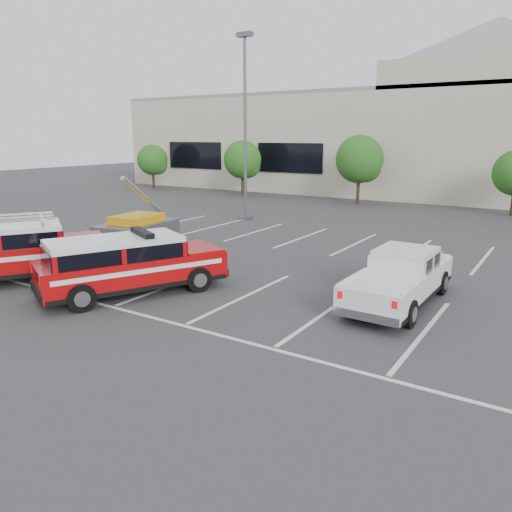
{
  "coord_description": "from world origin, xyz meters",
  "views": [
    {
      "loc": [
        8.16,
        -12.07,
        4.83
      ],
      "look_at": [
        -0.23,
        1.02,
        1.05
      ],
      "focal_mm": 35.0,
      "sensor_mm": 36.0,
      "label": 1
    }
  ],
  "objects_px": {
    "ladder_suv": "(16,255)",
    "fire_chief_suv": "(129,268)",
    "tree_far_left": "(154,161)",
    "light_pole_left": "(245,128)",
    "convention_building": "(467,136)",
    "tree_mid_left": "(361,161)",
    "tree_left": "(244,161)",
    "utility_rig": "(134,232)",
    "white_pickup": "(400,283)"
  },
  "relations": [
    {
      "from": "ladder_suv",
      "to": "fire_chief_suv",
      "type": "bearing_deg",
      "value": 46.35
    },
    {
      "from": "tree_far_left",
      "to": "light_pole_left",
      "type": "height_order",
      "value": "light_pole_left"
    },
    {
      "from": "fire_chief_suv",
      "to": "tree_far_left",
      "type": "bearing_deg",
      "value": 158.83
    },
    {
      "from": "convention_building",
      "to": "tree_mid_left",
      "type": "distance_m",
      "value": 11.19
    },
    {
      "from": "tree_mid_left",
      "to": "light_pole_left",
      "type": "xyz_separation_m",
      "value": [
        -3.09,
        -10.05,
        2.14
      ]
    },
    {
      "from": "tree_left",
      "to": "tree_mid_left",
      "type": "distance_m",
      "value": 10.0
    },
    {
      "from": "tree_left",
      "to": "fire_chief_suv",
      "type": "xyz_separation_m",
      "value": [
        11.7,
        -23.67,
        -1.97
      ]
    },
    {
      "from": "convention_building",
      "to": "tree_left",
      "type": "relative_size",
      "value": 13.58
    },
    {
      "from": "convention_building",
      "to": "utility_rig",
      "type": "xyz_separation_m",
      "value": [
        -8.33,
        -28.53,
        -4.09
      ]
    },
    {
      "from": "ladder_suv",
      "to": "utility_rig",
      "type": "xyz_separation_m",
      "value": [
        -0.68,
        6.01,
        -0.25
      ]
    },
    {
      "from": "tree_far_left",
      "to": "utility_rig",
      "type": "bearing_deg",
      "value": -48.16
    },
    {
      "from": "light_pole_left",
      "to": "white_pickup",
      "type": "xyz_separation_m",
      "value": [
        12.17,
        -10.07,
        -4.56
      ]
    },
    {
      "from": "ladder_suv",
      "to": "utility_rig",
      "type": "relative_size",
      "value": 1.48
    },
    {
      "from": "tree_far_left",
      "to": "tree_mid_left",
      "type": "bearing_deg",
      "value": 0.0
    },
    {
      "from": "tree_left",
      "to": "white_pickup",
      "type": "height_order",
      "value": "tree_left"
    },
    {
      "from": "fire_chief_suv",
      "to": "convention_building",
      "type": "bearing_deg",
      "value": 110.54
    },
    {
      "from": "tree_far_left",
      "to": "white_pickup",
      "type": "bearing_deg",
      "value": -34.68
    },
    {
      "from": "fire_chief_suv",
      "to": "white_pickup",
      "type": "height_order",
      "value": "fire_chief_suv"
    },
    {
      "from": "white_pickup",
      "to": "utility_rig",
      "type": "xyz_separation_m",
      "value": [
        -12.32,
        1.4,
        0.0
      ]
    },
    {
      "from": "fire_chief_suv",
      "to": "light_pole_left",
      "type": "bearing_deg",
      "value": 135.7
    },
    {
      "from": "convention_building",
      "to": "tree_far_left",
      "type": "xyz_separation_m",
      "value": [
        -25.09,
        -9.82,
        -2.22
      ]
    },
    {
      "from": "tree_far_left",
      "to": "tree_mid_left",
      "type": "xyz_separation_m",
      "value": [
        20.0,
        0.0,
        0.54
      ]
    },
    {
      "from": "tree_mid_left",
      "to": "white_pickup",
      "type": "relative_size",
      "value": 0.93
    },
    {
      "from": "tree_far_left",
      "to": "tree_left",
      "type": "xyz_separation_m",
      "value": [
        10.0,
        0.0,
        0.27
      ]
    },
    {
      "from": "tree_mid_left",
      "to": "ladder_suv",
      "type": "distance_m",
      "value": 24.95
    },
    {
      "from": "tree_far_left",
      "to": "fire_chief_suv",
      "type": "height_order",
      "value": "tree_far_left"
    },
    {
      "from": "tree_far_left",
      "to": "white_pickup",
      "type": "xyz_separation_m",
      "value": [
        29.08,
        -20.12,
        -1.87
      ]
    },
    {
      "from": "convention_building",
      "to": "utility_rig",
      "type": "bearing_deg",
      "value": -106.28
    },
    {
      "from": "white_pickup",
      "to": "ladder_suv",
      "type": "distance_m",
      "value": 12.52
    },
    {
      "from": "utility_rig",
      "to": "convention_building",
      "type": "bearing_deg",
      "value": 67.07
    },
    {
      "from": "light_pole_left",
      "to": "tree_far_left",
      "type": "bearing_deg",
      "value": 149.29
    },
    {
      "from": "tree_mid_left",
      "to": "light_pole_left",
      "type": "height_order",
      "value": "light_pole_left"
    },
    {
      "from": "tree_left",
      "to": "tree_mid_left",
      "type": "height_order",
      "value": "tree_mid_left"
    },
    {
      "from": "tree_left",
      "to": "utility_rig",
      "type": "height_order",
      "value": "tree_left"
    },
    {
      "from": "tree_left",
      "to": "utility_rig",
      "type": "xyz_separation_m",
      "value": [
        6.76,
        -18.72,
        -2.14
      ]
    },
    {
      "from": "tree_mid_left",
      "to": "light_pole_left",
      "type": "distance_m",
      "value": 10.73
    },
    {
      "from": "tree_mid_left",
      "to": "ladder_suv",
      "type": "bearing_deg",
      "value": -95.92
    },
    {
      "from": "utility_rig",
      "to": "ladder_suv",
      "type": "bearing_deg",
      "value": -90.2
    },
    {
      "from": "fire_chief_suv",
      "to": "white_pickup",
      "type": "bearing_deg",
      "value": 52.09
    },
    {
      "from": "tree_left",
      "to": "light_pole_left",
      "type": "height_order",
      "value": "light_pole_left"
    },
    {
      "from": "utility_rig",
      "to": "light_pole_left",
      "type": "bearing_deg",
      "value": 82.35
    },
    {
      "from": "tree_far_left",
      "to": "light_pole_left",
      "type": "bearing_deg",
      "value": -30.71
    },
    {
      "from": "convention_building",
      "to": "white_pickup",
      "type": "height_order",
      "value": "convention_building"
    },
    {
      "from": "tree_left",
      "to": "light_pole_left",
      "type": "distance_m",
      "value": 12.43
    },
    {
      "from": "tree_far_left",
      "to": "tree_mid_left",
      "type": "height_order",
      "value": "tree_mid_left"
    },
    {
      "from": "light_pole_left",
      "to": "utility_rig",
      "type": "relative_size",
      "value": 2.58
    },
    {
      "from": "convention_building",
      "to": "fire_chief_suv",
      "type": "height_order",
      "value": "convention_building"
    },
    {
      "from": "tree_mid_left",
      "to": "white_pickup",
      "type": "xyz_separation_m",
      "value": [
        9.08,
        -20.12,
        -2.41
      ]
    },
    {
      "from": "tree_mid_left",
      "to": "white_pickup",
      "type": "distance_m",
      "value": 22.2
    },
    {
      "from": "tree_far_left",
      "to": "white_pickup",
      "type": "relative_size",
      "value": 0.77
    }
  ]
}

